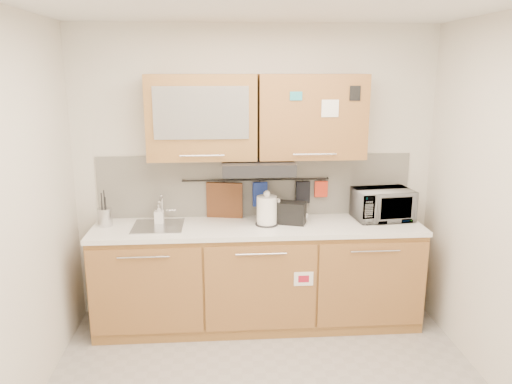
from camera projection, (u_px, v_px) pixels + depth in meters
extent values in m
plane|color=silver|center=(256.00, 174.00, 4.48)|extent=(3.20, 0.00, 3.20)
plane|color=silver|center=(1.00, 231.00, 2.92)|extent=(0.00, 3.00, 3.00)
cube|color=#AB7A3C|center=(258.00, 277.00, 4.40)|extent=(2.80, 0.60, 0.88)
cube|color=black|center=(258.00, 317.00, 4.49)|extent=(2.80, 0.54, 0.10)
cube|color=#A6743B|center=(146.00, 292.00, 4.02)|extent=(0.91, 0.02, 0.74)
cylinder|color=silver|center=(143.00, 257.00, 3.92)|extent=(0.41, 0.01, 0.01)
cube|color=#A6743B|center=(261.00, 289.00, 4.09)|extent=(0.91, 0.02, 0.74)
cylinder|color=silver|center=(261.00, 254.00, 3.99)|extent=(0.41, 0.01, 0.01)
cube|color=#A6743B|center=(372.00, 285.00, 4.15)|extent=(0.91, 0.02, 0.74)
cylinder|color=silver|center=(375.00, 251.00, 4.05)|extent=(0.41, 0.01, 0.01)
cube|color=white|center=(258.00, 227.00, 4.28)|extent=(2.82, 0.62, 0.04)
cube|color=silver|center=(256.00, 185.00, 4.49)|extent=(2.80, 0.02, 0.56)
cube|color=#AB7A3C|center=(202.00, 117.00, 4.15)|extent=(0.90, 0.35, 0.70)
cube|color=silver|center=(201.00, 113.00, 3.96)|extent=(0.76, 0.02, 0.42)
cube|color=#A6743B|center=(311.00, 116.00, 4.22)|extent=(0.90, 0.35, 0.70)
cube|color=white|center=(330.00, 108.00, 4.03)|extent=(0.14, 0.00, 0.14)
cube|color=black|center=(258.00, 166.00, 4.21)|extent=(0.60, 0.46, 0.10)
cube|color=silver|center=(158.00, 227.00, 4.22)|extent=(0.42, 0.40, 0.03)
cylinder|color=silver|center=(162.00, 208.00, 4.35)|extent=(0.03, 0.03, 0.24)
cylinder|color=silver|center=(160.00, 199.00, 4.25)|extent=(0.02, 0.18, 0.02)
cylinder|color=black|center=(256.00, 180.00, 4.44)|extent=(1.30, 0.02, 0.02)
cylinder|color=silver|center=(105.00, 217.00, 4.23)|extent=(0.12, 0.12, 0.15)
cylinder|color=black|center=(102.00, 209.00, 4.23)|extent=(0.01, 0.01, 0.29)
cylinder|color=black|center=(106.00, 212.00, 4.21)|extent=(0.01, 0.01, 0.26)
cylinder|color=black|center=(105.00, 208.00, 4.24)|extent=(0.01, 0.01, 0.31)
cylinder|color=black|center=(102.00, 214.00, 4.21)|extent=(0.01, 0.01, 0.23)
cylinder|color=white|center=(267.00, 211.00, 4.25)|extent=(0.22, 0.22, 0.25)
sphere|color=white|center=(267.00, 194.00, 4.22)|extent=(0.06, 0.06, 0.06)
cube|color=white|center=(278.00, 208.00, 4.30)|extent=(0.03, 0.04, 0.16)
cylinder|color=black|center=(267.00, 224.00, 4.28)|extent=(0.19, 0.19, 0.01)
cube|color=black|center=(291.00, 213.00, 4.30)|extent=(0.28, 0.22, 0.19)
cube|color=black|center=(286.00, 203.00, 4.29)|extent=(0.10, 0.13, 0.01)
cube|color=black|center=(296.00, 204.00, 4.27)|extent=(0.10, 0.13, 0.01)
imported|color=#999999|center=(383.00, 204.00, 4.40)|extent=(0.53, 0.39, 0.27)
imported|color=#999999|center=(159.00, 214.00, 4.29)|extent=(0.08, 0.08, 0.17)
cube|color=brown|center=(225.00, 205.00, 4.46)|extent=(0.32, 0.09, 0.40)
cube|color=navy|center=(260.00, 194.00, 4.46)|extent=(0.13, 0.06, 0.22)
cube|color=black|center=(303.00, 192.00, 4.49)|extent=(0.13, 0.04, 0.20)
cube|color=red|center=(321.00, 189.00, 4.49)|extent=(0.12, 0.02, 0.14)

